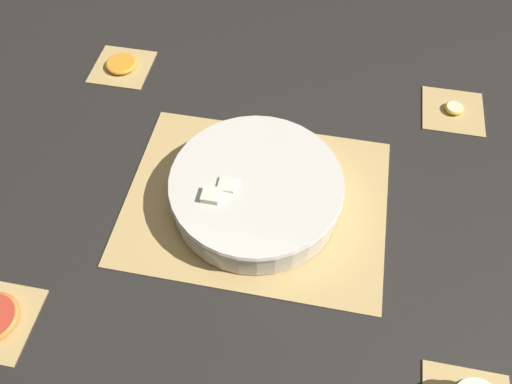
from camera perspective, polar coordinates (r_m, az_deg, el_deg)
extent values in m
plane|color=black|center=(0.90, 0.00, -1.08)|extent=(6.00, 6.00, 0.00)
cube|color=tan|center=(0.90, 0.00, -0.97)|extent=(0.47, 0.36, 0.01)
cube|color=#3D2D19|center=(0.93, -10.60, 0.77)|extent=(0.01, 0.35, 0.00)
cube|color=#3D2D19|center=(0.92, -7.16, 0.23)|extent=(0.01, 0.35, 0.00)
cube|color=#3D2D19|center=(0.91, -3.62, -0.34)|extent=(0.01, 0.35, 0.00)
cube|color=#3D2D19|center=(0.90, 0.00, -0.91)|extent=(0.01, 0.35, 0.00)
cube|color=#3D2D19|center=(0.90, 3.67, -1.48)|extent=(0.01, 0.35, 0.00)
cube|color=#3D2D19|center=(0.90, 7.36, -2.06)|extent=(0.01, 0.35, 0.00)
cube|color=#3D2D19|center=(0.90, 11.03, -2.62)|extent=(0.01, 0.35, 0.00)
cube|color=#3D2D19|center=(0.89, -26.64, -13.12)|extent=(0.00, 0.12, 0.00)
cube|color=tan|center=(1.18, -15.06, 13.67)|extent=(0.12, 0.12, 0.01)
cube|color=#3D2D19|center=(1.19, -16.49, 13.83)|extent=(0.00, 0.12, 0.00)
cube|color=#3D2D19|center=(1.18, -15.08, 13.74)|extent=(0.00, 0.12, 0.00)
cube|color=#3D2D19|center=(1.16, -13.63, 13.64)|extent=(0.00, 0.12, 0.00)
cube|color=tan|center=(1.12, 21.60, 8.65)|extent=(0.12, 0.12, 0.01)
cube|color=#3D2D19|center=(1.11, 20.60, 8.92)|extent=(0.00, 0.12, 0.00)
cube|color=#3D2D19|center=(1.12, 22.64, 8.51)|extent=(0.00, 0.12, 0.00)
cylinder|color=silver|center=(0.87, 0.00, 0.22)|extent=(0.30, 0.30, 0.06)
torus|color=silver|center=(0.86, 0.00, 1.10)|extent=(0.30, 0.30, 0.01)
cylinder|color=beige|center=(0.89, -5.34, -0.62)|extent=(0.03, 0.03, 0.01)
cylinder|color=beige|center=(0.85, 7.10, -0.69)|extent=(0.03, 0.03, 0.01)
cylinder|color=beige|center=(0.85, -6.09, -4.54)|extent=(0.03, 0.03, 0.01)
cylinder|color=beige|center=(0.82, 0.26, -2.44)|extent=(0.03, 0.03, 0.01)
cylinder|color=beige|center=(0.89, 7.63, 0.41)|extent=(0.03, 0.03, 0.01)
cylinder|color=beige|center=(0.87, 0.39, -2.17)|extent=(0.03, 0.03, 0.01)
cylinder|color=beige|center=(0.88, -1.45, 2.64)|extent=(0.03, 0.03, 0.01)
cylinder|color=beige|center=(0.86, 3.73, -0.56)|extent=(0.03, 0.03, 0.01)
cylinder|color=beige|center=(0.87, 4.22, -2.18)|extent=(0.03, 0.03, 0.01)
cylinder|color=beige|center=(0.83, -2.70, -5.72)|extent=(0.03, 0.03, 0.01)
cylinder|color=beige|center=(0.90, 0.73, 2.87)|extent=(0.03, 0.03, 0.01)
cube|color=#EFEACC|center=(0.91, 3.42, 2.25)|extent=(0.03, 0.03, 0.03)
cube|color=#EFEACC|center=(0.85, -3.33, 0.41)|extent=(0.03, 0.03, 0.03)
cube|color=#EFEACC|center=(0.88, -1.53, 0.34)|extent=(0.03, 0.03, 0.03)
cube|color=#EFEACC|center=(0.84, 1.18, -3.65)|extent=(0.02, 0.02, 0.02)
cube|color=#EFEACC|center=(0.84, -5.14, -0.71)|extent=(0.03, 0.03, 0.03)
cube|color=#EFEACC|center=(0.91, -1.23, 1.49)|extent=(0.02, 0.02, 0.02)
cube|color=#EFEACC|center=(0.86, 5.81, -3.27)|extent=(0.03, 0.03, 0.03)
cube|color=#EFEACC|center=(0.88, 5.24, 2.37)|extent=(0.02, 0.02, 0.02)
cube|color=#EFEACC|center=(0.92, 3.07, 4.56)|extent=(0.03, 0.03, 0.03)
ellipsoid|color=orange|center=(0.92, -2.97, 2.81)|extent=(0.03, 0.02, 0.02)
ellipsoid|color=orange|center=(0.82, 5.68, -4.25)|extent=(0.03, 0.02, 0.01)
ellipsoid|color=red|center=(0.87, 2.80, 0.95)|extent=(0.03, 0.02, 0.01)
ellipsoid|color=red|center=(0.93, -2.23, 4.57)|extent=(0.03, 0.02, 0.01)
ellipsoid|color=orange|center=(0.87, -5.32, 0.61)|extent=(0.03, 0.02, 0.01)
ellipsoid|color=red|center=(0.83, -0.11, -5.28)|extent=(0.03, 0.01, 0.01)
ellipsoid|color=red|center=(0.91, 5.93, 0.85)|extent=(0.04, 0.02, 0.02)
cylinder|color=orange|center=(1.17, -15.14, 13.96)|extent=(0.06, 0.06, 0.01)
torus|color=#F4A82D|center=(1.17, -15.14, 13.96)|extent=(0.07, 0.07, 0.01)
cylinder|color=beige|center=(1.11, 21.71, 8.91)|extent=(0.03, 0.03, 0.01)
torus|color=yellow|center=(1.11, 21.71, 8.91)|extent=(0.04, 0.04, 0.01)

